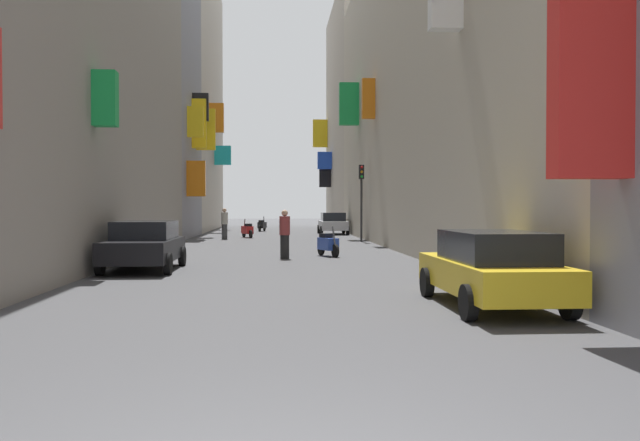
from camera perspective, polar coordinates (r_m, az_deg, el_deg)
name	(u,v)px	position (r m, az deg, el deg)	size (l,w,h in m)	color
ground_plane	(276,243)	(34.15, -3.86, -1.92)	(140.00, 140.00, 0.00)	#424244
building_left_mid_a	(143,88)	(41.92, -15.09, 11.01)	(7.20, 9.64, 18.08)	gray
building_left_mid_b	(177,99)	(55.99, -12.27, 10.21)	(7.36, 18.75, 21.32)	#B2A899
building_right_mid_a	(455,74)	(30.65, 11.62, 12.29)	(7.17, 37.43, 15.53)	#BCB29E
building_right_mid_b	(369,116)	(57.01, 4.24, 9.00)	(7.38, 16.42, 19.22)	#B2A899
parked_car_black	(144,244)	(19.89, -14.94, -2.01)	(1.99, 4.21, 1.43)	black
parked_car_yellow	(492,267)	(12.49, 14.63, -3.94)	(1.87, 4.39, 1.40)	gold
parked_car_silver	(333,223)	(44.54, 1.12, -0.21)	(1.91, 3.95, 1.46)	#B7B7BC
scooter_red	(247,230)	(39.80, -6.31, -0.82)	(0.79, 1.93, 1.13)	red
scooter_black	(262,225)	(50.16, -5.03, -0.41)	(0.70, 1.93, 1.13)	black
scooter_blue	(328,244)	(24.66, 0.68, -2.04)	(0.76, 1.70, 1.13)	#2D4CAD
pedestrian_crossing	(285,234)	(23.50, -3.07, -1.20)	(0.54, 0.54, 1.75)	black
pedestrian_near_left	(225,224)	(37.88, -8.26, -0.28)	(0.42, 0.42, 1.78)	#3D3D3D
traffic_light_near_corner	(361,189)	(35.10, 3.60, 2.72)	(0.26, 0.34, 4.08)	#2D2D2D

